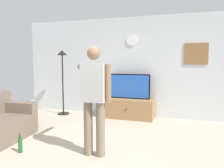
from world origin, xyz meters
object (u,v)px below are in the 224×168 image
at_px(tv_stand, 129,108).
at_px(wall_clock, 132,40).
at_px(person_standing_nearer_lamp, 94,95).
at_px(beverage_bottle, 20,144).
at_px(framed_picture, 196,54).
at_px(television, 129,86).
at_px(floor_lamp, 62,69).

xyz_separation_m(tv_stand, wall_clock, (0.00, 0.29, 1.82)).
height_order(person_standing_nearer_lamp, beverage_bottle, person_standing_nearer_lamp).
distance_m(framed_picture, beverage_bottle, 4.42).
relative_size(wall_clock, person_standing_nearer_lamp, 0.16).
xyz_separation_m(person_standing_nearer_lamp, beverage_bottle, (-1.21, -0.30, -0.84)).
bearing_deg(beverage_bottle, television, 66.95).
relative_size(person_standing_nearer_lamp, beverage_bottle, 5.23).
relative_size(tv_stand, person_standing_nearer_lamp, 0.77).
bearing_deg(wall_clock, beverage_bottle, -111.36).
relative_size(tv_stand, framed_picture, 2.34).
bearing_deg(floor_lamp, tv_stand, 4.99).
distance_m(wall_clock, floor_lamp, 2.08).
bearing_deg(television, floor_lamp, -173.61).
bearing_deg(wall_clock, person_standing_nearer_lamp, -89.42).
relative_size(framed_picture, beverage_bottle, 1.71).
bearing_deg(framed_picture, person_standing_nearer_lamp, -120.84).
relative_size(tv_stand, wall_clock, 4.77).
relative_size(framed_picture, person_standing_nearer_lamp, 0.33).
distance_m(television, wall_clock, 1.25).
bearing_deg(wall_clock, floor_lamp, -166.41).
height_order(tv_stand, television, television).
bearing_deg(person_standing_nearer_lamp, television, 90.64).
relative_size(tv_stand, beverage_bottle, 4.00).
relative_size(tv_stand, television, 1.20).
xyz_separation_m(floor_lamp, beverage_bottle, (0.70, -2.56, -1.16)).
bearing_deg(person_standing_nearer_lamp, beverage_bottle, -165.88).
relative_size(television, wall_clock, 3.98).
bearing_deg(framed_picture, tv_stand, -169.85).
xyz_separation_m(television, person_standing_nearer_lamp, (0.03, -2.46, 0.13)).
distance_m(television, beverage_bottle, 3.09).
bearing_deg(beverage_bottle, floor_lamp, 105.31).
bearing_deg(tv_stand, beverage_bottle, -113.41).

